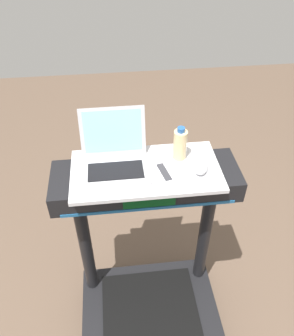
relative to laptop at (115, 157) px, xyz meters
name	(u,v)px	position (x,y,z in m)	size (l,w,h in m)	color
desk_board	(146,171)	(0.14, -0.05, -0.06)	(0.70, 0.36, 0.02)	silver
laptop	(115,157)	(0.00, 0.00, 0.00)	(0.31, 0.30, 0.24)	#B7B7BC
computer_mouse	(201,168)	(0.39, -0.09, -0.03)	(0.06, 0.10, 0.03)	#B2B2B7
water_bottle	(180,144)	(0.31, 0.02, 0.03)	(0.06, 0.06, 0.17)	beige
tv_remote	(164,174)	(0.22, -0.10, -0.04)	(0.08, 0.17, 0.02)	silver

